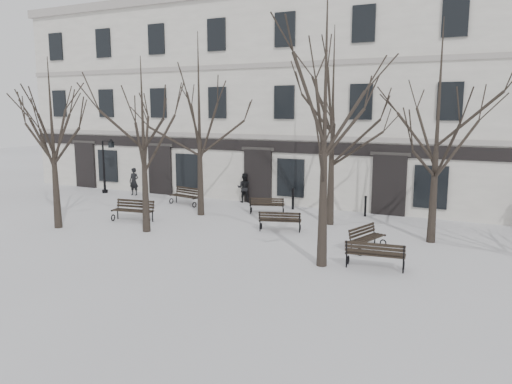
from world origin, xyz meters
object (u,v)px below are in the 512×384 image
Objects in this scene: tree_0 at (52,123)px; bench_1 at (280,220)px; tree_1 at (143,124)px; bench_3 at (186,195)px; bench_0 at (133,210)px; bench_2 at (375,254)px; lamp_post at (106,162)px; bench_4 at (267,205)px; tree_2 at (325,94)px; bench_5 at (366,237)px.

bench_1 is at bearing 22.30° from tree_0.
tree_1 is 7.10m from bench_3.
tree_1 is at bearing -44.88° from bench_0.
bench_2 is (11.50, -2.05, -0.02)m from bench_0.
tree_0 is 5.10m from bench_0.
bench_3 is 0.59× the size of lamp_post.
bench_1 is at bearing -12.86° from bench_3.
tree_0 is at bearing 24.50° from bench_4.
bench_4 is at bearing -6.06° from lamp_post.
bench_0 reaches higher than bench_1.
lamp_post is at bearing 154.55° from tree_2.
bench_1 is (6.79, 1.18, -0.05)m from bench_0.
bench_2 is 13.19m from bench_3.
lamp_post is at bearing -177.16° from bench_3.
bench_0 reaches higher than bench_5.
bench_1 is at bearing 1.05° from bench_0.
tree_0 is 4.07× the size of bench_4.
tree_1 reaches higher than bench_3.
lamp_post is at bearing 119.36° from tree_0.
bench_3 is 6.61m from lamp_post.
tree_1 reaches higher than bench_0.
bench_0 is 1.13× the size of bench_4.
bench_4 is at bearing 9.47° from bench_3.
tree_1 is 3.68× the size of bench_3.
bench_0 is 6.89m from bench_1.
tree_0 is 3.70× the size of bench_3.
lamp_post is (-8.21, 6.61, -2.55)m from tree_1.
bench_2 is at bearing 118.17° from bench_4.
bench_0 is 0.60× the size of lamp_post.
bench_2 is 0.58× the size of lamp_post.
bench_0 is (-1.78, 1.30, -3.94)m from tree_1.
tree_0 reaches higher than bench_1.
tree_2 is at bearing -22.71° from bench_0.
tree_0 is 11.97m from tree_2.
tree_0 reaches higher than bench_5.
bench_5 is (0.84, 2.49, -5.06)m from tree_2.
bench_3 reaches higher than bench_1.
bench_2 is 1.09× the size of bench_4.
lamp_post reaches higher than bench_3.
tree_0 is at bearing -138.82° from bench_0.
lamp_post is at bearing 141.18° from tree_1.
tree_0 is 0.81× the size of tree_2.
bench_3 is at bearing 73.45° from tree_0.
bench_3 is 11.57m from bench_5.
bench_0 is 1.03× the size of bench_2.
tree_1 is 10.52m from bench_2.
tree_2 is 4.81× the size of bench_1.
bench_4 is at bearing -49.90° from bench_2.
tree_2 is at bearing 113.24° from bench_1.
tree_0 is at bearing 5.23° from bench_1.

